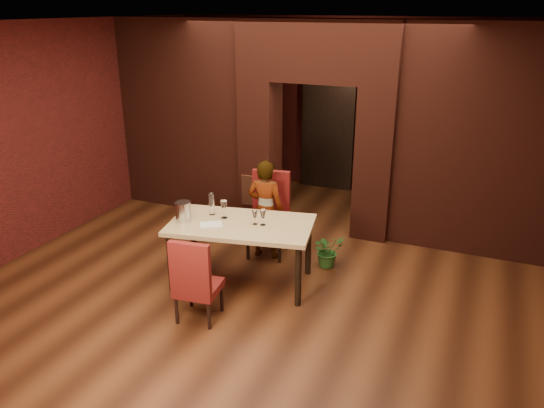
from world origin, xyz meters
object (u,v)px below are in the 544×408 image
(dining_table, at_px, (242,253))
(person_seated, at_px, (266,209))
(chair_near, at_px, (198,278))
(potted_plant, at_px, (328,250))
(water_bottle, at_px, (212,204))
(chair_far, at_px, (267,216))
(wine_glass_c, at_px, (263,218))
(wine_glass_b, at_px, (255,217))
(wine_glass_a, at_px, (224,209))
(wine_bucket, at_px, (183,211))

(dining_table, bearing_deg, person_seated, 81.14)
(chair_near, bearing_deg, person_seated, -99.05)
(potted_plant, bearing_deg, water_bottle, -150.46)
(chair_near, bearing_deg, chair_far, -99.10)
(dining_table, relative_size, potted_plant, 3.79)
(chair_far, xyz_separation_m, wine_glass_c, (0.31, -0.85, 0.34))
(wine_glass_b, relative_size, wine_glass_c, 0.93)
(water_bottle, relative_size, potted_plant, 0.65)
(chair_far, distance_m, wine_glass_a, 0.93)
(chair_far, xyz_separation_m, chair_near, (-0.06, -1.83, -0.08))
(wine_bucket, relative_size, potted_plant, 0.52)
(wine_glass_a, bearing_deg, person_seated, 72.79)
(dining_table, bearing_deg, wine_glass_a, 155.46)
(wine_bucket, bearing_deg, potted_plant, 34.29)
(wine_glass_a, distance_m, wine_bucket, 0.51)
(wine_glass_a, xyz_separation_m, wine_glass_c, (0.55, -0.02, -0.02))
(wine_glass_b, bearing_deg, wine_bucket, -165.08)
(wine_glass_b, relative_size, water_bottle, 0.61)
(chair_far, xyz_separation_m, potted_plant, (0.91, -0.02, -0.36))
(dining_table, relative_size, person_seated, 1.25)
(wine_glass_b, bearing_deg, potted_plant, 50.25)
(wine_bucket, bearing_deg, chair_far, 58.42)
(chair_near, distance_m, potted_plant, 2.07)
(wine_glass_b, distance_m, potted_plant, 1.30)
(wine_bucket, bearing_deg, dining_table, 16.25)
(wine_glass_a, distance_m, potted_plant, 1.58)
(chair_near, height_order, wine_bucket, wine_bucket)
(chair_near, bearing_deg, wine_glass_b, -112.61)
(wine_glass_c, bearing_deg, potted_plant, 54.03)
(chair_far, height_order, person_seated, person_seated)
(chair_near, height_order, wine_glass_c, wine_glass_c)
(wine_bucket, xyz_separation_m, water_bottle, (0.23, 0.31, 0.03))
(dining_table, height_order, water_bottle, water_bottle)
(person_seated, xyz_separation_m, wine_bucket, (-0.67, -1.04, 0.24))
(water_bottle, xyz_separation_m, potted_plant, (1.35, 0.77, -0.75))
(chair_near, relative_size, wine_glass_a, 4.40)
(dining_table, relative_size, chair_near, 1.73)
(wine_glass_c, bearing_deg, chair_far, 109.99)
(wine_glass_a, relative_size, wine_glass_b, 1.26)
(person_seated, relative_size, wine_glass_a, 6.10)
(person_seated, bearing_deg, wine_glass_c, 108.87)
(chair_near, xyz_separation_m, wine_glass_c, (0.36, 0.98, 0.42))
(wine_glass_b, bearing_deg, wine_glass_a, 175.53)
(chair_near, distance_m, wine_glass_b, 1.08)
(dining_table, xyz_separation_m, potted_plant, (0.88, 0.88, -0.18))
(chair_near, relative_size, wine_glass_b, 5.54)
(potted_plant, bearing_deg, chair_far, 178.93)
(chair_far, height_order, chair_near, chair_far)
(dining_table, xyz_separation_m, wine_glass_b, (0.18, 0.03, 0.51))
(chair_near, distance_m, wine_glass_c, 1.13)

